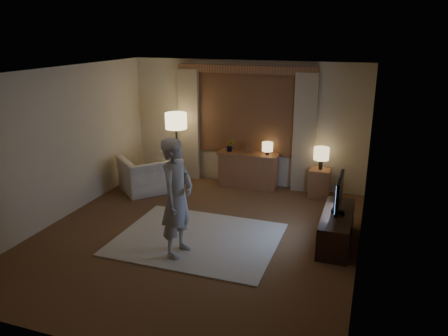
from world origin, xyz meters
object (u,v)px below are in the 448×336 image
at_px(armchair, 150,174).
at_px(side_table, 319,183).
at_px(person, 177,198).
at_px(tv_stand, 336,228).
at_px(sideboard, 248,171).

xyz_separation_m(armchair, side_table, (3.32, 0.85, -0.08)).
bearing_deg(armchair, side_table, 145.71).
bearing_deg(person, armchair, 40.60).
distance_m(side_table, tv_stand, 2.02).
distance_m(tv_stand, person, 2.52).
height_order(side_table, person, person).
xyz_separation_m(sideboard, tv_stand, (2.01, -2.00, -0.10)).
xyz_separation_m(sideboard, armchair, (-1.82, -0.90, 0.01)).
bearing_deg(side_table, tv_stand, -75.07).
relative_size(armchair, side_table, 1.99).
xyz_separation_m(sideboard, person, (-0.15, -3.14, 0.55)).
distance_m(sideboard, armchair, 2.03).
distance_m(sideboard, tv_stand, 2.84).
height_order(side_table, tv_stand, side_table).
bearing_deg(armchair, person, 78.14).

